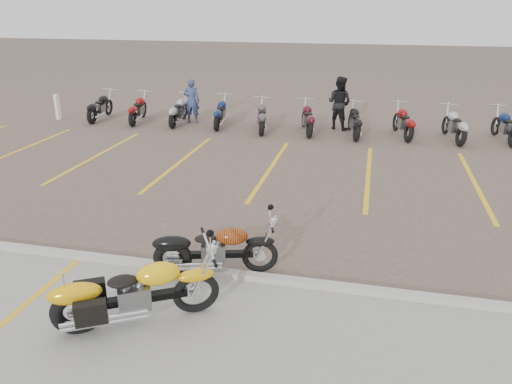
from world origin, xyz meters
The scene contains 10 objects.
ground centered at (0.00, 0.00, 0.00)m, with size 100.00×100.00×0.00m, color #705B50.
concrete_apron centered at (0.00, -4.50, 0.01)m, with size 60.00×5.00×0.01m, color #9E9B93.
curb centered at (0.00, -2.00, 0.06)m, with size 60.00×0.18×0.12m, color #ADAAA3.
parking_stripes centered at (0.00, 4.00, 0.00)m, with size 38.00×5.50×0.01m, color gold, non-canonical shape.
yellow_cruiser centered at (-0.45, -3.55, 0.49)m, with size 2.13×1.33×0.98m.
flame_cruiser centered at (0.23, -1.95, 0.43)m, with size 2.07×0.72×0.87m.
person_a centered at (-4.12, 8.93, 0.84)m, with size 0.61×0.40×1.68m, color navy.
person_b centered at (1.47, 9.18, 0.95)m, with size 0.93×0.72×1.91m, color black.
bollard centered at (-9.48, 8.19, 0.50)m, with size 0.15×0.15×1.00m, color white.
bg_bike_row centered at (0.40, 8.34, 0.55)m, with size 17.48×2.08×1.10m.
Camera 1 is at (2.66, -9.10, 4.38)m, focal length 35.00 mm.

